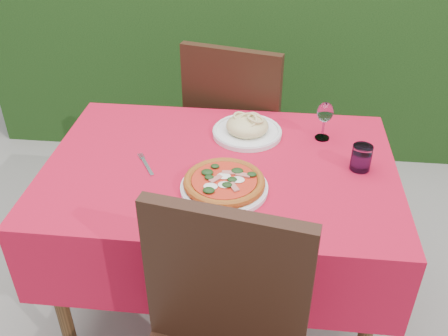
# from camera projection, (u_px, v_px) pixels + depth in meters

# --- Properties ---
(ground) EXTENTS (60.00, 60.00, 0.00)m
(ground) POSITION_uv_depth(u_px,v_px,m) (221.00, 305.00, 2.21)
(ground) COLOR slate
(ground) RESTS_ON ground
(dining_table) EXTENTS (1.26, 0.86, 0.75)m
(dining_table) POSITION_uv_depth(u_px,v_px,m) (220.00, 198.00, 1.88)
(dining_table) COLOR #4B2F18
(dining_table) RESTS_ON ground
(chair_far) EXTENTS (0.54, 0.54, 0.99)m
(chair_far) POSITION_uv_depth(u_px,v_px,m) (238.00, 126.00, 2.40)
(chair_far) COLOR black
(chair_far) RESTS_ON ground
(pizza_plate) EXTENTS (0.34, 0.34, 0.06)m
(pizza_plate) POSITION_uv_depth(u_px,v_px,m) (224.00, 184.00, 1.65)
(pizza_plate) COLOR silver
(pizza_plate) RESTS_ON dining_table
(pasta_plate) EXTENTS (0.27, 0.27, 0.08)m
(pasta_plate) POSITION_uv_depth(u_px,v_px,m) (247.00, 128.00, 1.96)
(pasta_plate) COLOR silver
(pasta_plate) RESTS_ON dining_table
(water_glass) EXTENTS (0.07, 0.07, 0.09)m
(water_glass) POSITION_uv_depth(u_px,v_px,m) (361.00, 159.00, 1.75)
(water_glass) COLOR silver
(water_glass) RESTS_ON dining_table
(wine_glass) EXTENTS (0.06, 0.06, 0.15)m
(wine_glass) POSITION_uv_depth(u_px,v_px,m) (325.00, 114.00, 1.89)
(wine_glass) COLOR silver
(wine_glass) RESTS_ON dining_table
(fork) EXTENTS (0.10, 0.16, 0.00)m
(fork) POSITION_uv_depth(u_px,v_px,m) (147.00, 166.00, 1.78)
(fork) COLOR #BCBBC3
(fork) RESTS_ON dining_table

